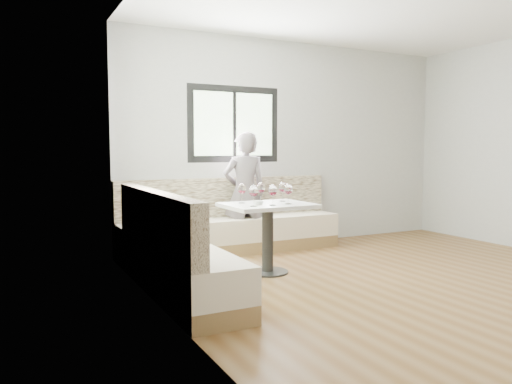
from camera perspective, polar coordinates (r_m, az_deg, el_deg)
room at (r=5.06m, az=17.78°, el=5.69°), size 5.01×5.01×2.81m
banquette at (r=5.63m, az=-5.25°, el=-5.24°), size 2.90×2.80×0.95m
table at (r=5.31m, az=1.34°, el=-3.34°), size 0.92×0.72×0.75m
person at (r=6.36m, az=-1.29°, el=-0.06°), size 0.62×0.46×1.54m
olive_ramekin at (r=5.20m, az=0.20°, el=-1.21°), size 0.10×0.10×0.04m
wine_glass_a at (r=5.00m, az=-0.26°, el=0.04°), size 0.10×0.10×0.22m
wine_glass_b at (r=5.10m, az=1.94°, el=0.13°), size 0.10×0.10×0.22m
wine_glass_c at (r=5.24m, az=3.71°, el=0.25°), size 0.10×0.10×0.22m
wine_glass_d at (r=5.40m, az=0.54°, el=0.40°), size 0.10×0.10×0.22m
wine_glass_e at (r=5.50m, az=3.08°, el=0.47°), size 0.10×0.10×0.22m
wine_glass_f at (r=5.31m, az=-1.63°, el=0.32°), size 0.10×0.10×0.22m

